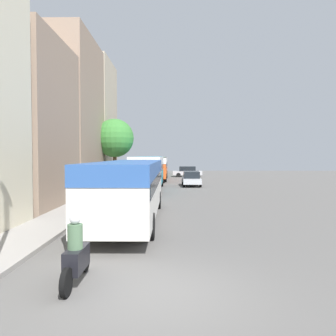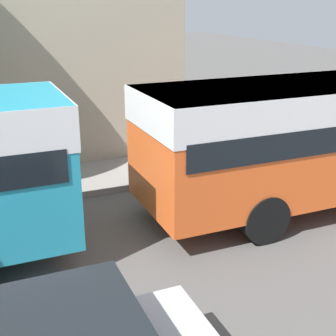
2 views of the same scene
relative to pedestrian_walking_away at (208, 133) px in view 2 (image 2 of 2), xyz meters
The scene contains 1 object.
pedestrian_walking_away is the anchor object (origin of this frame).
Camera 2 is at (6.46, 25.94, 4.53)m, focal length 50.00 mm.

